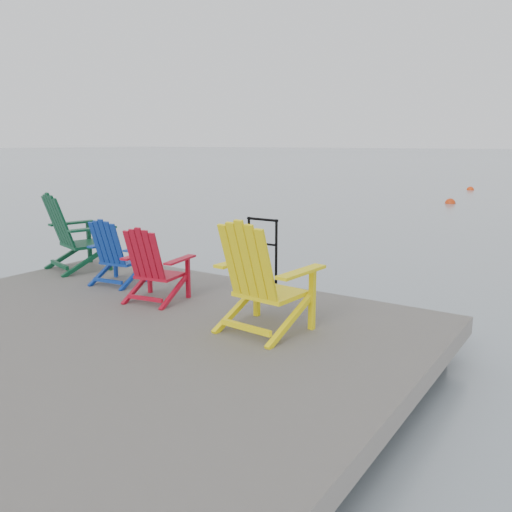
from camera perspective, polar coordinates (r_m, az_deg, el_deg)
The scene contains 9 objects.
ground at distance 5.99m, azimuth -14.53°, elevation -12.08°, with size 400.00×400.00×0.00m, color slate.
dock at distance 5.86m, azimuth -14.71°, elevation -8.98°, with size 6.00×5.00×1.40m.
handrail at distance 7.33m, azimuth 0.68°, elevation 1.25°, with size 0.48×0.04×0.90m.
chair_green at distance 8.55m, azimuth -18.61°, elevation 2.41°, with size 1.07×1.02×1.15m.
chair_blue at distance 7.53m, azimuth -14.49°, elevation 0.45°, with size 0.78×0.73×0.89m.
chair_red at distance 6.61m, azimuth -10.71°, elevation -0.86°, with size 0.80×0.75×0.91m.
chair_yellow at distance 5.42m, azimuth 0.61°, elevation -2.17°, with size 0.97×0.91×1.15m.
buoy_a at distance 22.91m, azimuth 19.76°, elevation 5.22°, with size 0.41×0.41×0.41m, color red.
buoy_b at distance 29.73m, azimuth 21.63°, elevation 6.47°, with size 0.36×0.36×0.36m, color red.
Camera 1 is at (4.14, -3.61, 2.40)m, focal length 38.00 mm.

